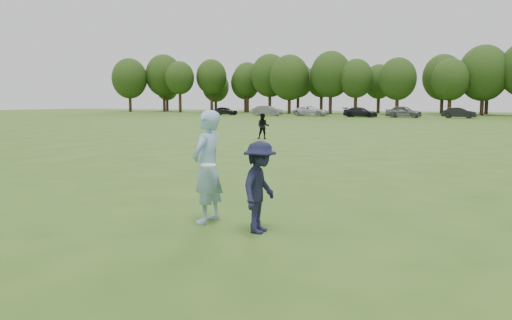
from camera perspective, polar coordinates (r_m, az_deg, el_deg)
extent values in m
plane|color=#305417|center=(8.64, 1.17, -8.30)|extent=(200.00, 200.00, 0.00)
imported|color=#92BAE2|center=(9.23, -5.58, -0.78)|extent=(0.51, 0.77, 2.08)
imported|color=#171A34|center=(8.49, 0.44, -3.11)|extent=(0.63, 1.04, 1.58)
imported|color=black|center=(29.20, 0.82, 3.88)|extent=(0.87, 0.77, 1.51)
imported|color=black|center=(77.18, -3.54, 5.63)|extent=(3.95, 1.87, 1.30)
imported|color=slate|center=(73.40, 1.29, 5.65)|extent=(4.56, 1.71, 1.49)
imported|color=silver|center=(72.56, 6.33, 5.57)|extent=(5.16, 2.40, 1.43)
imported|color=black|center=(68.88, 11.84, 5.36)|extent=(4.77, 2.34, 1.33)
imported|color=slate|center=(68.55, 16.53, 5.32)|extent=(4.76, 2.37, 1.56)
imported|color=black|center=(68.44, 22.19, 5.00)|extent=(4.25, 1.90, 1.36)
cylinder|color=white|center=(8.87, -5.49, -0.61)|extent=(0.31, 0.31, 0.05)
cylinder|color=#332114|center=(102.33, -14.18, 6.37)|extent=(0.56, 0.56, 3.63)
ellipsoid|color=#213612|center=(102.42, -14.26, 9.02)|extent=(6.88, 6.88, 7.91)
cylinder|color=#332114|center=(102.57, -10.44, 6.61)|extent=(0.56, 0.56, 4.13)
ellipsoid|color=#213612|center=(102.69, -10.51, 9.48)|extent=(7.25, 7.25, 8.34)
cylinder|color=#332114|center=(96.13, -8.66, 6.65)|extent=(0.56, 0.56, 4.18)
ellipsoid|color=#213612|center=(96.22, -8.71, 9.27)|extent=(5.42, 5.42, 6.23)
cylinder|color=#332114|center=(96.54, -5.09, 6.73)|extent=(0.56, 0.56, 4.26)
ellipsoid|color=#213612|center=(96.64, -5.12, 9.45)|extent=(5.79, 5.79, 6.66)
cylinder|color=#332114|center=(94.74, -0.97, 6.65)|extent=(0.56, 0.56, 3.91)
ellipsoid|color=#213612|center=(94.82, -0.98, 9.23)|extent=(5.47, 5.47, 6.29)
cylinder|color=#332114|center=(90.95, 1.58, 6.61)|extent=(0.56, 0.56, 3.83)
ellipsoid|color=#213612|center=(91.05, 1.59, 9.63)|extent=(6.75, 6.75, 7.76)
cylinder|color=#332114|center=(86.37, 3.82, 6.40)|extent=(0.56, 0.56, 3.25)
ellipsoid|color=#213612|center=(86.45, 3.84, 9.38)|extent=(6.76, 6.76, 7.78)
cylinder|color=#332114|center=(84.48, 8.49, 6.48)|extent=(0.56, 0.56, 3.71)
ellipsoid|color=#213612|center=(84.59, 8.55, 9.66)|extent=(6.68, 6.68, 7.68)
cylinder|color=#332114|center=(83.01, 11.30, 6.33)|extent=(0.56, 0.56, 3.46)
ellipsoid|color=#213612|center=(83.08, 11.37, 9.13)|extent=(5.49, 5.49, 6.31)
cylinder|color=#332114|center=(81.59, 15.80, 6.09)|extent=(0.56, 0.56, 3.14)
ellipsoid|color=#213612|center=(81.66, 15.90, 8.92)|extent=(5.78, 5.78, 6.64)
cylinder|color=#332114|center=(80.50, 21.23, 5.84)|extent=(0.56, 0.56, 3.01)
ellipsoid|color=#213612|center=(80.56, 21.34, 8.56)|extent=(5.46, 5.46, 6.28)
cylinder|color=#332114|center=(82.73, 24.41, 5.78)|extent=(0.56, 0.56, 3.23)
ellipsoid|color=#213612|center=(82.83, 24.57, 9.03)|extent=(7.29, 7.29, 8.38)
cylinder|color=#332114|center=(108.28, -10.10, 6.32)|extent=(0.56, 0.56, 2.97)
ellipsoid|color=#213612|center=(108.32, -10.14, 8.19)|extent=(4.85, 4.85, 5.58)
cylinder|color=#332114|center=(103.33, -4.62, 6.31)|extent=(0.56, 0.56, 2.73)
ellipsoid|color=#213612|center=(103.36, -4.64, 8.35)|extent=(5.45, 5.45, 6.27)
cylinder|color=#332114|center=(98.42, -1.21, 6.46)|extent=(0.56, 0.56, 3.25)
ellipsoid|color=#213612|center=(98.48, -1.22, 8.81)|extent=(5.68, 5.68, 6.53)
cylinder|color=#332114|center=(97.36, 4.82, 6.54)|extent=(0.56, 0.56, 3.62)
ellipsoid|color=#213612|center=(97.44, 4.84, 9.06)|extent=(5.80, 5.80, 6.67)
cylinder|color=#332114|center=(93.21, 7.47, 6.49)|extent=(0.56, 0.56, 3.61)
ellipsoid|color=#213612|center=(93.28, 7.51, 9.06)|extent=(5.58, 5.58, 6.42)
cylinder|color=#332114|center=(91.23, 13.80, 6.25)|extent=(0.56, 0.56, 3.29)
ellipsoid|color=#213612|center=(91.29, 13.87, 8.70)|extent=(5.30, 5.30, 6.09)
cylinder|color=#332114|center=(91.31, 20.46, 6.02)|extent=(0.56, 0.56, 3.28)
ellipsoid|color=#213612|center=(91.39, 20.58, 8.85)|extent=(6.78, 6.78, 7.79)
cylinder|color=#332114|center=(89.51, 24.84, 5.75)|extent=(0.56, 0.56, 3.11)
ellipsoid|color=#213612|center=(89.56, 24.96, 8.20)|extent=(5.34, 5.34, 6.14)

